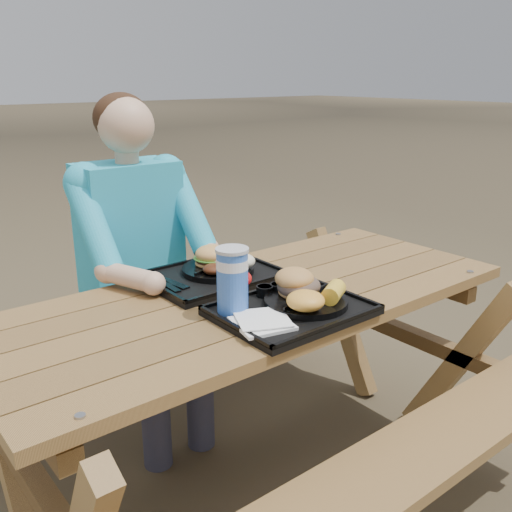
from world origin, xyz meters
TOP-DOWN VIEW (x-y plane):
  - ground at (0.00, 0.00)m, footprint 60.00×60.00m
  - picnic_table at (0.00, 0.00)m, footprint 1.80×1.49m
  - tray_near at (-0.03, -0.21)m, footprint 0.45×0.35m
  - tray_far at (-0.04, 0.20)m, footprint 0.45×0.35m
  - plate_near at (0.03, -0.21)m, footprint 0.26×0.26m
  - plate_far at (-0.01, 0.21)m, footprint 0.26×0.26m
  - napkin_stack at (-0.18, -0.25)m, footprint 0.18×0.18m
  - soda_cup at (-0.18, -0.12)m, footprint 0.09×0.09m
  - condiment_bbq at (-0.03, -0.08)m, footprint 0.06×0.06m
  - condiment_mustard at (0.02, -0.09)m, footprint 0.06×0.06m
  - sandwich at (0.03, -0.17)m, footprint 0.13×0.13m
  - mac_cheese at (-0.04, -0.28)m, footprint 0.11×0.11m
  - corn_cob at (0.08, -0.28)m, footprint 0.13×0.13m
  - cutlery_far at (-0.20, 0.21)m, footprint 0.05×0.17m
  - burger at (-0.01, 0.24)m, footprint 0.12×0.12m
  - baked_beans at (-0.07, 0.15)m, footprint 0.08×0.08m
  - potato_salad at (0.05, 0.14)m, footprint 0.10×0.10m
  - diner at (-0.14, 0.61)m, footprint 0.48×0.84m

SIDE VIEW (x-z plane):
  - ground at x=0.00m, z-range 0.00..0.00m
  - picnic_table at x=0.00m, z-range 0.00..0.75m
  - diner at x=-0.14m, z-range 0.00..1.28m
  - tray_near at x=-0.03m, z-range 0.75..0.77m
  - tray_far at x=-0.04m, z-range 0.75..0.77m
  - cutlery_far at x=-0.20m, z-range 0.77..0.78m
  - napkin_stack at x=-0.18m, z-range 0.77..0.79m
  - plate_near at x=0.03m, z-range 0.77..0.79m
  - plate_far at x=-0.01m, z-range 0.77..0.79m
  - condiment_bbq at x=-0.03m, z-range 0.77..0.80m
  - condiment_mustard at x=0.02m, z-range 0.77..0.80m
  - baked_beans at x=-0.07m, z-range 0.79..0.83m
  - potato_salad at x=0.05m, z-range 0.79..0.84m
  - corn_cob at x=0.08m, z-range 0.79..0.85m
  - mac_cheese at x=-0.04m, z-range 0.79..0.85m
  - burger at x=-0.01m, z-range 0.79..0.90m
  - sandwich at x=0.03m, z-range 0.79..0.92m
  - soda_cup at x=-0.18m, z-range 0.77..0.96m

